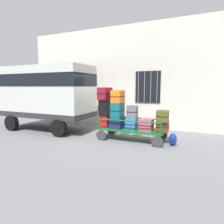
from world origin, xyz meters
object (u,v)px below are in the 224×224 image
object	(u,v)px
suitcase_center_bottom	(132,124)
suitcase_center_middle	(132,112)
suitcase_left_bottom	(105,121)
suitcase_right_bottom	(162,126)
suitcase_midleft_middle	(118,110)
van	(47,92)
luggage_cart	(132,131)
suitcase_midright_bottom	(146,125)
suitcase_midleft_bottom	(118,123)
suitcase_left_top	(105,94)
backpack	(173,139)
suitcase_left_middle	(105,107)
suitcase_midleft_top	(118,96)
suitcase_right_middle	(163,116)

from	to	relation	value
suitcase_center_bottom	suitcase_center_middle	world-z (taller)	suitcase_center_middle
suitcase_left_bottom	suitcase_right_bottom	world-z (taller)	suitcase_left_bottom
suitcase_midleft_middle	suitcase_right_bottom	distance (m)	1.77
van	suitcase_midleft_middle	distance (m)	3.73
luggage_cart	suitcase_midright_bottom	world-z (taller)	suitcase_midright_bottom
suitcase_midleft_bottom	suitcase_center_bottom	xyz separation A→B (m)	(0.56, 0.05, 0.00)
suitcase_left_top	suitcase_midright_bottom	bearing A→B (deg)	-1.67
suitcase_left_top	suitcase_midleft_bottom	world-z (taller)	suitcase_left_top
suitcase_center_bottom	suitcase_center_middle	bearing A→B (deg)	90.00
van	suitcase_right_bottom	world-z (taller)	van
backpack	suitcase_left_middle	bearing A→B (deg)	177.89
suitcase_midleft_top	suitcase_midright_bottom	world-z (taller)	suitcase_midleft_top
suitcase_left_bottom	suitcase_midright_bottom	size ratio (longest dim) A/B	0.98
suitcase_left_top	suitcase_right_bottom	size ratio (longest dim) A/B	1.42
suitcase_left_middle	suitcase_center_bottom	xyz separation A→B (m)	(1.13, -0.01, -0.58)
suitcase_left_middle	suitcase_midleft_middle	world-z (taller)	suitcase_left_middle
van	suitcase_right_bottom	bearing A→B (deg)	-1.69
luggage_cart	suitcase_midleft_bottom	world-z (taller)	suitcase_midleft_bottom
suitcase_center_middle	backpack	size ratio (longest dim) A/B	1.12
suitcase_right_bottom	suitcase_left_bottom	bearing A→B (deg)	-178.44
suitcase_left_top	suitcase_right_bottom	xyz separation A→B (m)	(2.26, 0.01, -1.13)
suitcase_left_middle	suitcase_midleft_middle	xyz separation A→B (m)	(0.56, -0.05, -0.09)
luggage_cart	backpack	distance (m)	1.52
suitcase_left_middle	suitcase_right_bottom	world-z (taller)	suitcase_left_middle
suitcase_left_bottom	suitcase_center_bottom	bearing A→B (deg)	2.12
luggage_cart	suitcase_right_middle	xyz separation A→B (m)	(1.13, -0.02, 0.65)
suitcase_right_bottom	suitcase_right_middle	distance (m)	0.39
suitcase_center_middle	backpack	world-z (taller)	suitcase_center_middle
suitcase_right_bottom	suitcase_right_middle	size ratio (longest dim) A/B	0.95
suitcase_center_middle	suitcase_right_middle	xyz separation A→B (m)	(1.13, -0.05, -0.08)
suitcase_left_bottom	suitcase_center_middle	size ratio (longest dim) A/B	0.98
suitcase_midleft_top	suitcase_right_middle	bearing A→B (deg)	-0.17
van	suitcase_left_middle	xyz separation A→B (m)	(3.10, -0.17, -0.58)
suitcase_left_middle	suitcase_right_middle	distance (m)	2.27
van	backpack	world-z (taller)	van
suitcase_center_middle	suitcase_left_top	bearing A→B (deg)	-179.26
suitcase_midright_bottom	backpack	size ratio (longest dim) A/B	1.11
suitcase_midleft_top	suitcase_center_middle	xyz separation A→B (m)	(0.56, 0.05, -0.57)
suitcase_midleft_bottom	suitcase_center_middle	size ratio (longest dim) A/B	1.28
suitcase_midleft_bottom	suitcase_midleft_top	xyz separation A→B (m)	(-0.00, 0.02, 1.02)
suitcase_left_middle	backpack	world-z (taller)	suitcase_left_middle
suitcase_center_bottom	backpack	size ratio (longest dim) A/B	1.07
suitcase_midleft_middle	suitcase_right_middle	size ratio (longest dim) A/B	1.28
suitcase_center_middle	van	bearing A→B (deg)	177.90
suitcase_left_bottom	suitcase_midleft_bottom	bearing A→B (deg)	-0.39
suitcase_midleft_top	van	bearing A→B (deg)	176.86
suitcase_left_middle	suitcase_midleft_middle	distance (m)	0.58
suitcase_midright_bottom	suitcase_right_bottom	xyz separation A→B (m)	(0.56, 0.06, -0.03)
suitcase_left_bottom	suitcase_midleft_bottom	world-z (taller)	suitcase_left_bottom
suitcase_right_middle	suitcase_midright_bottom	bearing A→B (deg)	-178.67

